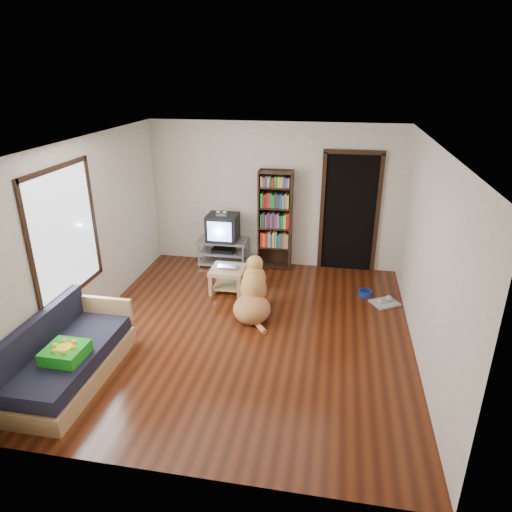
% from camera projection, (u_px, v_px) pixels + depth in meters
% --- Properties ---
extents(ground, '(5.00, 5.00, 0.00)m').
position_uv_depth(ground, '(247.00, 332.00, 6.40)').
color(ground, '#52210E').
rests_on(ground, ground).
extents(ceiling, '(5.00, 5.00, 0.00)m').
position_uv_depth(ceiling, '(245.00, 143.00, 5.41)').
color(ceiling, white).
rests_on(ceiling, ground).
extents(wall_back, '(4.50, 0.00, 4.50)m').
position_uv_depth(wall_back, '(274.00, 196.00, 8.18)').
color(wall_back, silver).
rests_on(wall_back, ground).
extents(wall_front, '(4.50, 0.00, 4.50)m').
position_uv_depth(wall_front, '(184.00, 357.00, 3.63)').
color(wall_front, silver).
rests_on(wall_front, ground).
extents(wall_left, '(0.00, 5.00, 5.00)m').
position_uv_depth(wall_left, '(86.00, 235.00, 6.28)').
color(wall_left, silver).
rests_on(wall_left, ground).
extents(wall_right, '(0.00, 5.00, 5.00)m').
position_uv_depth(wall_right, '(428.00, 257.00, 5.53)').
color(wall_right, silver).
rests_on(wall_right, ground).
extents(green_cushion, '(0.43, 0.43, 0.14)m').
position_uv_depth(green_cushion, '(65.00, 353.00, 5.08)').
color(green_cushion, green).
rests_on(green_cushion, sofa).
extents(laptop, '(0.36, 0.24, 0.03)m').
position_uv_depth(laptop, '(227.00, 268.00, 7.41)').
color(laptop, silver).
rests_on(laptop, coffee_table).
extents(dog_bowl, '(0.22, 0.22, 0.08)m').
position_uv_depth(dog_bowl, '(365.00, 293.00, 7.42)').
color(dog_bowl, navy).
rests_on(dog_bowl, ground).
extents(grey_rag, '(0.51, 0.48, 0.03)m').
position_uv_depth(grey_rag, '(385.00, 303.00, 7.15)').
color(grey_rag, '#AAAAAA').
rests_on(grey_rag, ground).
extents(window, '(0.03, 1.46, 1.70)m').
position_uv_depth(window, '(65.00, 233.00, 5.74)').
color(window, white).
rests_on(window, wall_left).
extents(doorway, '(1.03, 0.05, 2.19)m').
position_uv_depth(doorway, '(350.00, 210.00, 8.00)').
color(doorway, black).
rests_on(doorway, wall_back).
extents(tv_stand, '(0.90, 0.45, 0.50)m').
position_uv_depth(tv_stand, '(223.00, 251.00, 8.49)').
color(tv_stand, '#99999E').
rests_on(tv_stand, ground).
extents(crt_tv, '(0.55, 0.52, 0.58)m').
position_uv_depth(crt_tv, '(223.00, 227.00, 8.33)').
color(crt_tv, black).
rests_on(crt_tv, tv_stand).
extents(bookshelf, '(0.60, 0.30, 1.80)m').
position_uv_depth(bookshelf, '(275.00, 215.00, 8.14)').
color(bookshelf, black).
rests_on(bookshelf, ground).
extents(sofa, '(0.80, 1.80, 0.80)m').
position_uv_depth(sofa, '(68.00, 359.00, 5.36)').
color(sofa, tan).
rests_on(sofa, ground).
extents(coffee_table, '(0.55, 0.55, 0.40)m').
position_uv_depth(coffee_table, '(228.00, 275.00, 7.49)').
color(coffee_table, tan).
rests_on(coffee_table, ground).
extents(dog, '(0.59, 1.05, 0.88)m').
position_uv_depth(dog, '(253.00, 295.00, 6.74)').
color(dog, '#C87F4D').
rests_on(dog, ground).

